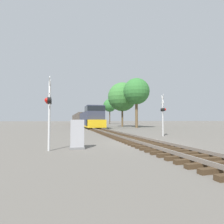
{
  "coord_description": "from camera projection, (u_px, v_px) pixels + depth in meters",
  "views": [
    {
      "loc": [
        -5.14,
        -11.24,
        1.61
      ],
      "look_at": [
        0.51,
        9.57,
        2.58
      ],
      "focal_mm": 28.0,
      "sensor_mm": 36.0,
      "label": 1
    }
  ],
  "objects": [
    {
      "name": "freight_train",
      "position": [
        80.0,
        119.0,
        58.99
      ],
      "size": [
        3.09,
        63.9,
        4.12
      ],
      "color": "#33384C",
      "rests_on": "ground"
    },
    {
      "name": "tree_far_right",
      "position": [
        136.0,
        92.0,
        35.66
      ],
      "size": [
        5.35,
        5.35,
        10.12
      ],
      "color": "brown",
      "rests_on": "ground"
    },
    {
      "name": "tree_mid_background",
      "position": [
        122.0,
        97.0,
        40.76
      ],
      "size": [
        6.71,
        6.71,
        10.33
      ],
      "color": "brown",
      "rests_on": "ground"
    },
    {
      "name": "ground_plane",
      "position": [
        141.0,
        143.0,
        12.11
      ],
      "size": [
        400.0,
        400.0,
        0.0
      ],
      "primitive_type": "plane",
      "color": "#666059"
    },
    {
      "name": "crossing_signal_near",
      "position": [
        49.0,
        105.0,
        9.12
      ],
      "size": [
        0.36,
        1.01,
        3.81
      ],
      "rotation": [
        0.0,
        0.0,
        -1.52
      ],
      "color": "silver",
      "rests_on": "ground"
    },
    {
      "name": "rail_track_bed",
      "position": [
        141.0,
        141.0,
        12.12
      ],
      "size": [
        2.6,
        160.0,
        0.31
      ],
      "color": "#42301E",
      "rests_on": "ground"
    },
    {
      "name": "relay_cabinet",
      "position": [
        77.0,
        134.0,
        9.65
      ],
      "size": [
        0.8,
        0.54,
        1.62
      ],
      "color": "slate",
      "rests_on": "ground"
    },
    {
      "name": "tree_deep_background",
      "position": [
        110.0,
        105.0,
        67.96
      ],
      "size": [
        5.0,
        5.0,
        9.74
      ],
      "color": "#473521",
      "rests_on": "ground"
    },
    {
      "name": "crossing_signal_far",
      "position": [
        163.0,
        111.0,
        17.1
      ],
      "size": [
        0.56,
        1.01,
        4.06
      ],
      "rotation": [
        0.0,
        0.0,
        1.27
      ],
      "color": "silver",
      "rests_on": "ground"
    }
  ]
}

